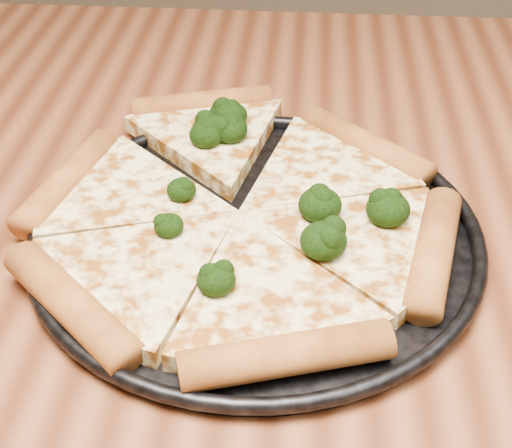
{
  "coord_description": "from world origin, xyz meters",
  "views": [
    {
      "loc": [
        -0.0,
        -0.45,
        1.1
      ],
      "look_at": [
        -0.04,
        -0.01,
        0.77
      ],
      "focal_mm": 51.71,
      "sensor_mm": 36.0,
      "label": 1
    }
  ],
  "objects": [
    {
      "name": "broccoli_florets",
      "position": [
        -0.04,
        0.04,
        0.78
      ],
      "size": [
        0.19,
        0.25,
        0.03
      ],
      "color": "black",
      "rests_on": "pizza"
    },
    {
      "name": "dining_table",
      "position": [
        0.0,
        0.0,
        0.66
      ],
      "size": [
        1.2,
        0.9,
        0.75
      ],
      "color": "brown",
      "rests_on": "ground"
    },
    {
      "name": "pizza_pan",
      "position": [
        -0.04,
        -0.01,
        0.76
      ],
      "size": [
        0.34,
        0.34,
        0.02
      ],
      "color": "black",
      "rests_on": "dining_table"
    },
    {
      "name": "pizza",
      "position": [
        -0.05,
        0.0,
        0.77
      ],
      "size": [
        0.34,
        0.38,
        0.03
      ],
      "rotation": [
        0.0,
        0.0,
        0.29
      ],
      "color": "#FDEA9A",
      "rests_on": "pizza_pan"
    }
  ]
}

